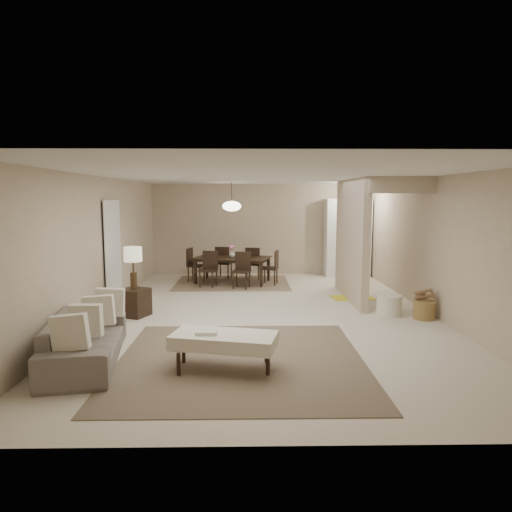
{
  "coord_description": "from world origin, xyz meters",
  "views": [
    {
      "loc": [
        -0.35,
        -8.17,
        2.11
      ],
      "look_at": [
        -0.2,
        0.21,
        1.05
      ],
      "focal_mm": 32.0,
      "sensor_mm": 36.0,
      "label": 1
    }
  ],
  "objects_px": {
    "pantry_cabinet": "(347,238)",
    "sofa": "(86,339)",
    "ottoman_bench": "(224,341)",
    "wicker_basket": "(424,310)",
    "round_pouf": "(389,305)",
    "dining_table": "(232,270)",
    "side_table": "(134,303)"
  },
  "relations": [
    {
      "from": "pantry_cabinet",
      "to": "sofa",
      "type": "bearing_deg",
      "value": -126.14
    },
    {
      "from": "ottoman_bench",
      "to": "wicker_basket",
      "type": "height_order",
      "value": "ottoman_bench"
    },
    {
      "from": "round_pouf",
      "to": "wicker_basket",
      "type": "height_order",
      "value": "round_pouf"
    },
    {
      "from": "pantry_cabinet",
      "to": "wicker_basket",
      "type": "relative_size",
      "value": 5.5
    },
    {
      "from": "sofa",
      "to": "dining_table",
      "type": "bearing_deg",
      "value": -26.7
    },
    {
      "from": "side_table",
      "to": "round_pouf",
      "type": "distance_m",
      "value": 4.62
    },
    {
      "from": "pantry_cabinet",
      "to": "side_table",
      "type": "relative_size",
      "value": 4.24
    },
    {
      "from": "sofa",
      "to": "dining_table",
      "type": "height_order",
      "value": "dining_table"
    },
    {
      "from": "side_table",
      "to": "sofa",
      "type": "bearing_deg",
      "value": -91.23
    },
    {
      "from": "ottoman_bench",
      "to": "side_table",
      "type": "bearing_deg",
      "value": 136.44
    },
    {
      "from": "round_pouf",
      "to": "pantry_cabinet",
      "type": "bearing_deg",
      "value": 88.21
    },
    {
      "from": "ottoman_bench",
      "to": "round_pouf",
      "type": "distance_m",
      "value": 3.89
    },
    {
      "from": "sofa",
      "to": "wicker_basket",
      "type": "distance_m",
      "value": 5.59
    },
    {
      "from": "sofa",
      "to": "dining_table",
      "type": "relative_size",
      "value": 1.12
    },
    {
      "from": "pantry_cabinet",
      "to": "side_table",
      "type": "bearing_deg",
      "value": -138.2
    },
    {
      "from": "ottoman_bench",
      "to": "round_pouf",
      "type": "height_order",
      "value": "ottoman_bench"
    },
    {
      "from": "pantry_cabinet",
      "to": "sofa",
      "type": "xyz_separation_m",
      "value": [
        -4.8,
        -6.57,
        -0.75
      ]
    },
    {
      "from": "ottoman_bench",
      "to": "dining_table",
      "type": "xyz_separation_m",
      "value": [
        -0.1,
        5.82,
        -0.04
      ]
    },
    {
      "from": "pantry_cabinet",
      "to": "ottoman_bench",
      "type": "height_order",
      "value": "pantry_cabinet"
    },
    {
      "from": "pantry_cabinet",
      "to": "wicker_basket",
      "type": "height_order",
      "value": "pantry_cabinet"
    },
    {
      "from": "sofa",
      "to": "dining_table",
      "type": "distance_m",
      "value": 5.78
    },
    {
      "from": "round_pouf",
      "to": "dining_table",
      "type": "xyz_separation_m",
      "value": [
        -2.97,
        3.2,
        0.14
      ]
    },
    {
      "from": "sofa",
      "to": "wicker_basket",
      "type": "xyz_separation_m",
      "value": [
        5.2,
        2.04,
        -0.14
      ]
    },
    {
      "from": "sofa",
      "to": "round_pouf",
      "type": "xyz_separation_m",
      "value": [
        4.67,
        2.32,
        -0.12
      ]
    },
    {
      "from": "wicker_basket",
      "to": "pantry_cabinet",
      "type": "bearing_deg",
      "value": 95.05
    },
    {
      "from": "sofa",
      "to": "wicker_basket",
      "type": "height_order",
      "value": "sofa"
    },
    {
      "from": "wicker_basket",
      "to": "dining_table",
      "type": "relative_size",
      "value": 0.21
    },
    {
      "from": "pantry_cabinet",
      "to": "round_pouf",
      "type": "distance_m",
      "value": 4.34
    },
    {
      "from": "round_pouf",
      "to": "dining_table",
      "type": "height_order",
      "value": "dining_table"
    },
    {
      "from": "dining_table",
      "to": "wicker_basket",
      "type": "bearing_deg",
      "value": -30.45
    },
    {
      "from": "sofa",
      "to": "pantry_cabinet",
      "type": "bearing_deg",
      "value": -45.72
    },
    {
      "from": "dining_table",
      "to": "round_pouf",
      "type": "bearing_deg",
      "value": -32.79
    }
  ]
}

